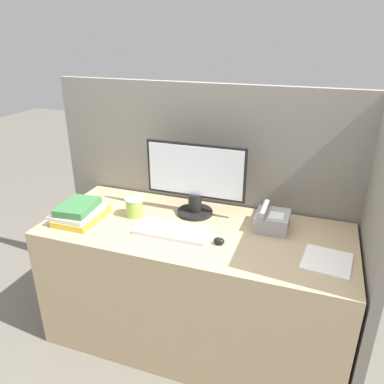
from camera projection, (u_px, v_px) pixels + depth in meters
The scene contains 11 objects.
ground_plane at pixel (173, 380), 1.99m from camera, with size 12.00×12.00×0.00m, color #666056.
cubicle_panel_rear at pixel (215, 203), 2.34m from camera, with size 2.05×0.04×1.45m.
cubicle_panel_right at pixel (369, 258), 1.77m from camera, with size 0.04×0.75×1.45m.
desk at pixel (195, 285), 2.14m from camera, with size 1.65×0.69×0.74m.
monitor at pixel (195, 181), 2.08m from camera, with size 0.57×0.20×0.42m.
keyboard at pixel (172, 231), 1.95m from camera, with size 0.39×0.16×0.02m.
mouse at pixel (219, 241), 1.84m from camera, with size 0.06×0.04×0.03m.
coffee_cup at pixel (134, 207), 2.11m from camera, with size 0.10×0.10×0.11m.
book_stack at pixel (79, 212), 2.07m from camera, with size 0.23×0.29×0.10m.
desk_telephone at pixel (272, 220), 1.98m from camera, with size 0.17×0.18×0.13m.
paper_pile at pixel (327, 261), 1.71m from camera, with size 0.23×0.24×0.01m.
Camera 1 is at (0.57, -1.32, 1.71)m, focal length 35.00 mm.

